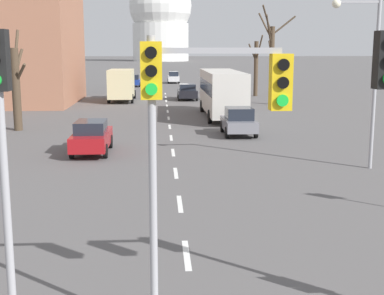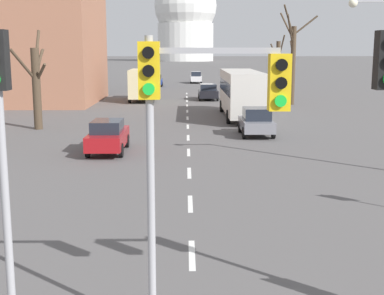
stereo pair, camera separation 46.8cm
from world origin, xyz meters
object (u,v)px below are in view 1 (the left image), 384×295
Objects in this scene: sedan_near_left at (134,81)px; sedan_mid_centre at (239,121)px; city_bus at (222,90)px; traffic_signal_near_left at (1,130)px; sedan_far_right at (174,77)px; street_lamp_right at (366,65)px; traffic_signal_centre_tall at (196,111)px; sedan_near_right at (187,92)px; sedan_far_left at (92,137)px; delivery_truck at (122,84)px.

sedan_near_left is 43.84m from sedan_mid_centre.
traffic_signal_near_left is at bearing -102.98° from city_bus.
sedan_far_right is at bearing 92.95° from sedan_mid_centre.
traffic_signal_near_left is 0.77× the size of street_lamp_right.
traffic_signal_centre_tall reaches higher than sedan_near_right.
traffic_signal_centre_tall is at bearing -121.60° from street_lamp_right.
traffic_signal_near_left reaches higher than sedan_far_right.
sedan_near_left is 1.00× the size of sedan_mid_centre.
city_bus is at bearing 59.45° from sedan_far_left.
sedan_near_right is (5.33, 45.71, -2.99)m from traffic_signal_near_left.
sedan_mid_centre is at bearing 112.93° from street_lamp_right.
street_lamp_right is at bearing -79.74° from sedan_near_right.
traffic_signal_centre_tall is at bearing -86.35° from sedan_near_left.
city_bus is (7.19, 31.18, -1.75)m from traffic_signal_near_left.
sedan_near_left is 35.62m from city_bus.
sedan_mid_centre is at bearing -79.17° from sedan_near_left.
sedan_near_left is (-4.18, 65.41, -3.22)m from traffic_signal_centre_tall.
traffic_signal_centre_tall is 31.10m from city_bus.
sedan_mid_centre is at bearing -89.71° from city_bus.
sedan_mid_centre is (7.23, 22.75, -2.96)m from traffic_signal_near_left.
traffic_signal_near_left is 1.27× the size of sedan_far_left.
traffic_signal_near_left is 17.48m from street_lamp_right.
sedan_far_right is at bearing 88.84° from traffic_signal_centre_tall.
traffic_signal_near_left is at bearing -89.12° from sedan_near_left.
street_lamp_right is 60.10m from sedan_far_right.
street_lamp_right is at bearing -77.34° from city_bus.
delivery_truck is at bearing 91.54° from traffic_signal_near_left.
traffic_signal_near_left is 46.12m from sedan_near_right.
sedan_far_right is at bearing 84.36° from sedan_far_left.
sedan_mid_centre is 0.88× the size of sedan_far_right.
delivery_truck reaches higher than sedan_far_left.
sedan_near_right is (2.16, 45.31, -3.22)m from traffic_signal_centre_tall.
city_bus reaches higher than delivery_truck.
traffic_signal_near_left is at bearing -96.65° from sedan_near_right.
sedan_far_right is at bearing 52.05° from sedan_near_left.
sedan_near_right is 1.12× the size of sedan_mid_centre.
traffic_signal_centre_tall is 17.92m from sedan_far_left.
sedan_far_left is at bearing -102.37° from sedan_near_right.
street_lamp_right is 1.64× the size of sedan_far_left.
street_lamp_right is 1.65× the size of sedan_near_right.
sedan_far_left is (-6.17, -28.13, 0.02)m from sedan_near_right.
sedan_near_right is at bearing 100.26° from street_lamp_right.
sedan_far_right is at bearing 96.25° from street_lamp_right.
traffic_signal_centre_tall is 1.39× the size of sedan_mid_centre.
street_lamp_right is 0.98× the size of delivery_truck.
traffic_signal_near_left reaches higher than sedan_near_right.
traffic_signal_centre_tall is at bearing -97.44° from city_bus.
street_lamp_right reaches higher than sedan_far_right.
street_lamp_right is (8.01, 13.02, 0.40)m from traffic_signal_centre_tall.
sedan_far_left is 15.83m from city_bus.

